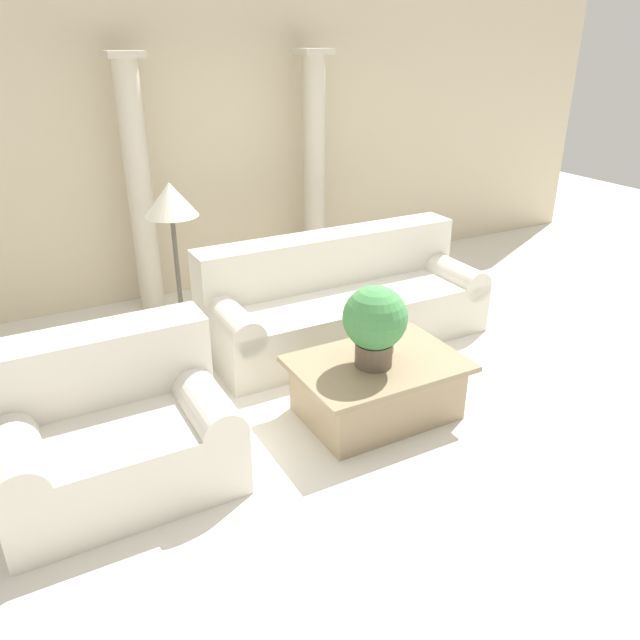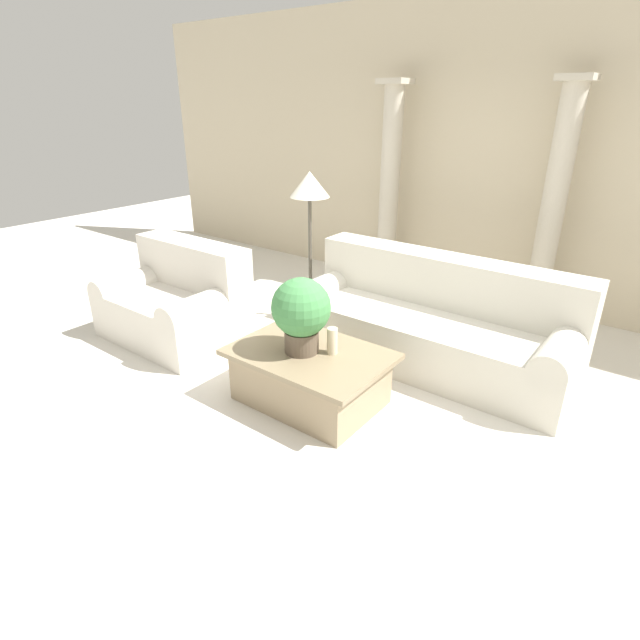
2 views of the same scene
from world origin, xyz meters
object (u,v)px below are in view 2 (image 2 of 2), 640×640
Objects in this scene: coffee_table at (311,376)px; floor_lamp at (310,195)px; sofa_long at (431,322)px; loveseat at (177,301)px; potted_plant at (301,311)px.

floor_lamp is (-1.01, 1.27, 1.09)m from coffee_table.
coffee_table is at bearing -109.00° from sofa_long.
floor_lamp is (-1.42, 0.07, 0.95)m from sofa_long.
sofa_long is 1.71m from floor_lamp.
loveseat is 2.31× the size of potted_plant.
floor_lamp is (0.78, 1.12, 0.94)m from loveseat.
coffee_table is (-0.41, -1.20, -0.14)m from sofa_long.
potted_plant reaches higher than loveseat.
sofa_long is 1.28m from coffee_table.
loveseat is 1.78m from potted_plant.
potted_plant is at bearing -53.92° from floor_lamp.
potted_plant is 1.70m from floor_lamp.
loveseat is 0.87× the size of floor_lamp.
floor_lamp reaches higher than potted_plant.
floor_lamp is at bearing 126.08° from potted_plant.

